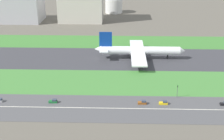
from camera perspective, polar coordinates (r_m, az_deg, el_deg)
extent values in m
plane|color=#5B564C|center=(224.48, -3.02, 2.17)|extent=(800.00, 800.00, 0.00)
cube|color=#38383D|center=(224.46, -3.02, 2.19)|extent=(280.00, 46.00, 0.10)
cube|color=#3D7A33|center=(263.20, -2.31, 5.27)|extent=(280.00, 36.00, 0.10)
cube|color=#427F38|center=(186.69, -4.01, -2.17)|extent=(280.00, 36.00, 0.10)
cube|color=#4C4C4F|center=(158.34, -5.12, -6.99)|extent=(280.00, 28.00, 0.10)
cube|color=silver|center=(158.31, -5.12, -6.97)|extent=(266.00, 0.50, 0.01)
cylinder|color=white|center=(222.09, 5.30, 3.61)|extent=(56.00, 6.00, 6.00)
cone|color=white|center=(225.99, 12.92, 3.46)|extent=(4.00, 5.70, 5.70)
cone|color=white|center=(221.99, -2.59, 3.89)|extent=(5.00, 5.40, 5.40)
cube|color=navy|center=(219.47, -1.19, 5.66)|extent=(9.00, 0.80, 11.00)
cube|color=white|center=(221.64, -1.43, 3.93)|extent=(6.00, 16.00, 0.60)
cube|color=white|center=(236.57, 4.60, 4.51)|extent=(10.00, 26.00, 1.00)
cylinder|color=gray|center=(231.63, 4.90, 3.53)|extent=(5.00, 3.20, 3.20)
cube|color=white|center=(208.26, 4.97, 1.97)|extent=(10.00, 26.00, 1.00)
cylinder|color=gray|center=(214.70, 5.13, 1.98)|extent=(5.00, 3.20, 3.20)
cylinder|color=black|center=(225.69, 10.23, 2.41)|extent=(1.00, 1.00, 3.20)
cylinder|color=black|center=(226.68, 4.20, 2.81)|extent=(1.00, 1.00, 3.20)
cylinder|color=black|center=(220.10, 4.27, 2.19)|extent=(1.00, 1.00, 3.20)
cube|color=brown|center=(161.77, 5.58, -6.08)|extent=(4.40, 1.80, 1.10)
cube|color=#333D4C|center=(161.36, 5.88, -5.77)|extent=(2.20, 1.66, 0.90)
cube|color=#19662D|center=(165.18, -10.86, -5.77)|extent=(4.40, 1.80, 1.10)
cube|color=#333D4C|center=(164.55, -10.61, -5.47)|extent=(2.20, 1.66, 0.90)
cube|color=black|center=(170.09, 20.06, -5.95)|extent=(4.40, 1.80, 1.10)
cube|color=yellow|center=(162.92, 9.47, -6.09)|extent=(4.40, 1.80, 1.10)
cube|color=#333D4C|center=(162.56, 9.77, -5.77)|extent=(2.20, 1.66, 0.90)
cube|color=#333D4C|center=(172.94, -20.06, -5.09)|extent=(2.20, 1.66, 0.90)
cylinder|color=#4C4C51|center=(170.14, 11.97, -4.06)|extent=(0.24, 0.24, 6.00)
cube|color=black|center=(168.59, 12.07, -2.97)|extent=(0.36, 0.36, 1.20)
sphere|color=#19D826|center=(168.29, 12.09, -2.90)|extent=(0.24, 0.24, 0.24)
cube|color=#B2B2B7|center=(347.53, -16.74, 10.76)|extent=(46.97, 34.62, 25.76)
cylinder|color=silver|center=(375.42, 0.34, 11.79)|extent=(20.22, 20.22, 16.70)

